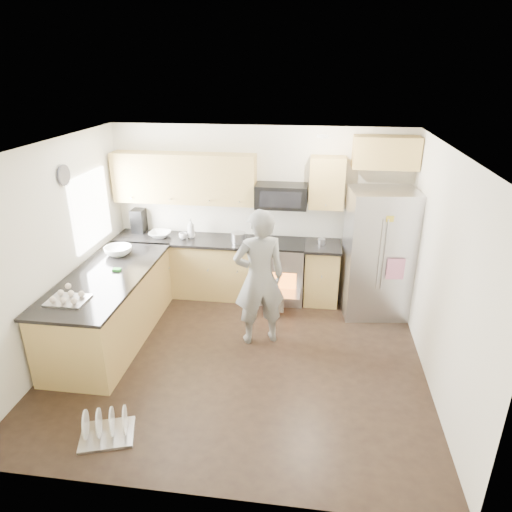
# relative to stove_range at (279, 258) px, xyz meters

# --- Properties ---
(ground) EXTENTS (4.50, 4.50, 0.00)m
(ground) POSITION_rel_stove_range_xyz_m (-0.35, -1.69, -0.68)
(ground) COLOR black
(ground) RESTS_ON ground
(room_shell) EXTENTS (4.54, 4.04, 2.62)m
(room_shell) POSITION_rel_stove_range_xyz_m (-0.39, -1.68, 1.00)
(room_shell) COLOR white
(room_shell) RESTS_ON ground
(back_cabinet_run) EXTENTS (4.45, 0.64, 2.50)m
(back_cabinet_run) POSITION_rel_stove_range_xyz_m (-0.94, 0.06, 0.29)
(back_cabinet_run) COLOR tan
(back_cabinet_run) RESTS_ON ground
(peninsula) EXTENTS (0.96, 2.36, 1.04)m
(peninsula) POSITION_rel_stove_range_xyz_m (-2.10, -1.44, -0.21)
(peninsula) COLOR tan
(peninsula) RESTS_ON ground
(stove_range) EXTENTS (0.76, 0.97, 1.79)m
(stove_range) POSITION_rel_stove_range_xyz_m (0.00, 0.00, 0.00)
(stove_range) COLOR #B7B7BC
(stove_range) RESTS_ON ground
(refrigerator) EXTENTS (0.99, 0.81, 1.85)m
(refrigerator) POSITION_rel_stove_range_xyz_m (1.42, -0.24, 0.25)
(refrigerator) COLOR #B7B7BC
(refrigerator) RESTS_ON ground
(person) EXTENTS (0.77, 0.64, 1.82)m
(person) POSITION_rel_stove_range_xyz_m (-0.15, -1.24, 0.23)
(person) COLOR gray
(person) RESTS_ON ground
(dish_rack) EXTENTS (0.61, 0.55, 0.32)m
(dish_rack) POSITION_rel_stove_range_xyz_m (-1.42, -3.15, -0.59)
(dish_rack) COLOR #B7B7BC
(dish_rack) RESTS_ON ground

